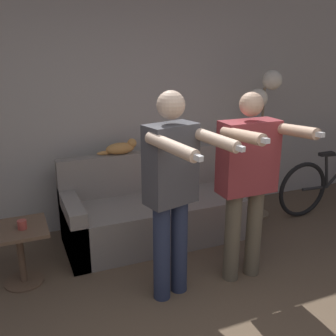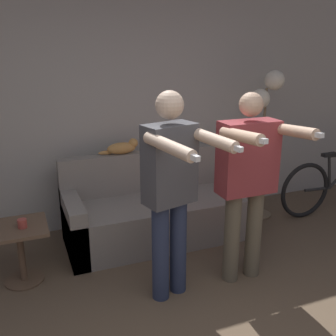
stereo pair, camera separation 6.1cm
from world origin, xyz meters
name	(u,v)px [view 1 (the left image)]	position (x,y,z in m)	size (l,w,h in m)	color
wall_back	(112,113)	(0.00, 2.77, 1.30)	(10.00, 0.05, 2.60)	#B7B2A8
couch	(160,212)	(0.33, 2.17, 0.30)	(2.03, 0.80, 0.91)	gray
person_left	(172,186)	(0.03, 1.14, 0.98)	(0.58, 0.75, 1.71)	#2D3856
person_right	(248,175)	(0.73, 1.14, 0.98)	(0.56, 0.67, 1.67)	#6B604C
cat	(121,148)	(0.01, 2.46, 0.97)	(0.43, 0.14, 0.16)	tan
floor_lamp	(264,104)	(1.66, 2.26, 1.37)	(0.40, 0.33, 1.75)	#756047
side_table	(20,243)	(-1.12, 1.82, 0.39)	(0.48, 0.48, 0.54)	brown
cup	(22,225)	(-1.08, 1.78, 0.57)	(0.08, 0.08, 0.08)	#B7473D
bicycle	(334,183)	(2.63, 2.00, 0.36)	(1.69, 0.07, 0.78)	black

